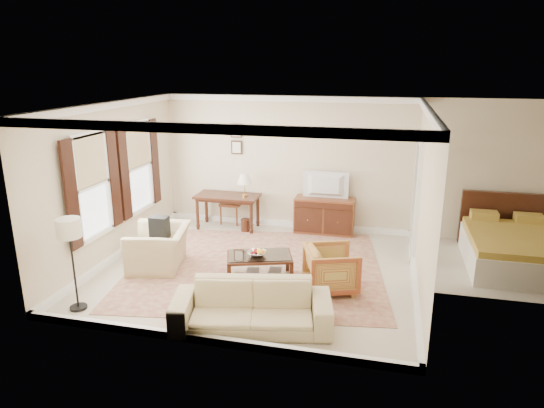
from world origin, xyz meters
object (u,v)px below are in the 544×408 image
at_px(sideboard, 324,216).
at_px(striped_armchair, 331,267).
at_px(writing_desk, 228,200).
at_px(club_armchair, 159,241).
at_px(coffee_table, 259,261).
at_px(tv, 325,177).
at_px(sofa, 252,299).

relative_size(sideboard, striped_armchair, 1.56).
relative_size(writing_desk, club_armchair, 1.22).
distance_m(coffee_table, striped_armchair, 1.23).
bearing_deg(striped_armchair, coffee_table, 65.32).
distance_m(sideboard, striped_armchair, 2.77).
height_order(sideboard, tv, tv).
distance_m(writing_desk, coffee_table, 2.84).
bearing_deg(sofa, writing_desk, 101.09).
relative_size(tv, sofa, 0.42).
height_order(writing_desk, coffee_table, writing_desk).
bearing_deg(club_armchair, sofa, 41.34).
xyz_separation_m(tv, coffee_table, (-0.74, -2.61, -0.89)).
distance_m(sideboard, coffee_table, 2.73).
height_order(writing_desk, sofa, sofa).
bearing_deg(club_armchair, tv, 121.40).
distance_m(tv, club_armchair, 3.71).
height_order(tv, striped_armchair, tv).
relative_size(sideboard, sofa, 0.58).
height_order(coffee_table, sofa, sofa).
distance_m(coffee_table, sofa, 1.55).
xyz_separation_m(tv, sofa, (-0.44, -4.12, -0.81)).
relative_size(writing_desk, sideboard, 1.10).
distance_m(writing_desk, sideboard, 2.15).
distance_m(sideboard, sofa, 4.17).
xyz_separation_m(writing_desk, sideboard, (2.13, 0.17, -0.26)).
height_order(striped_armchair, sofa, sofa).
xyz_separation_m(club_armchair, sofa, (2.19, -1.61, -0.07)).
relative_size(coffee_table, club_armchair, 1.08).
height_order(sideboard, coffee_table, sideboard).
relative_size(tv, striped_armchair, 1.14).
bearing_deg(sideboard, tv, -90.00).
bearing_deg(coffee_table, tv, 74.17).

